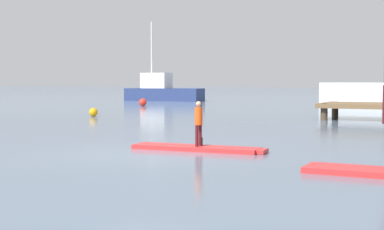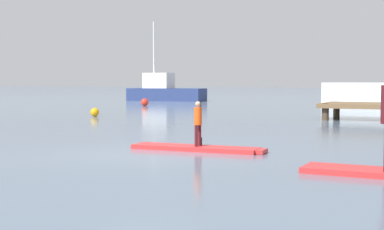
# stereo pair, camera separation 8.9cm
# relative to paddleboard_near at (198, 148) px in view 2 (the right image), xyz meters

# --- Properties ---
(ground_plane) EXTENTS (240.00, 240.00, 0.00)m
(ground_plane) POSITION_rel_paddleboard_near_xyz_m (-0.72, -1.04, -0.05)
(ground_plane) COLOR slate
(paddleboard_near) EXTENTS (3.16, 0.86, 0.10)m
(paddleboard_near) POSITION_rel_paddleboard_near_xyz_m (0.00, 0.00, 0.00)
(paddleboard_near) COLOR red
(paddleboard_near) RESTS_ON ground
(paddler_child_solo) EXTENTS (0.19, 0.37, 1.02)m
(paddler_child_solo) POSITION_rel_paddleboard_near_xyz_m (-0.00, 0.01, 0.62)
(paddler_child_solo) COLOR #4C1419
(paddler_child_solo) RESTS_ON paddleboard_near
(fishing_boat_green_midground) EXTENTS (6.30, 2.33, 6.27)m
(fishing_boat_green_midground) POSITION_rel_paddleboard_near_xyz_m (-16.05, 27.19, 0.75)
(fishing_boat_green_midground) COLOR navy
(fishing_boat_green_midground) RESTS_ON ground
(mooring_buoy_near) EXTENTS (0.39, 0.39, 0.39)m
(mooring_buoy_near) POSITION_rel_paddleboard_near_xyz_m (-9.36, 8.87, 0.14)
(mooring_buoy_near) COLOR orange
(mooring_buoy_near) RESTS_ON ground
(mooring_buoy_mid) EXTENTS (0.48, 0.48, 0.48)m
(mooring_buoy_mid) POSITION_rel_paddleboard_near_xyz_m (-12.71, 18.67, 0.19)
(mooring_buoy_mid) COLOR red
(mooring_buoy_mid) RESTS_ON ground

